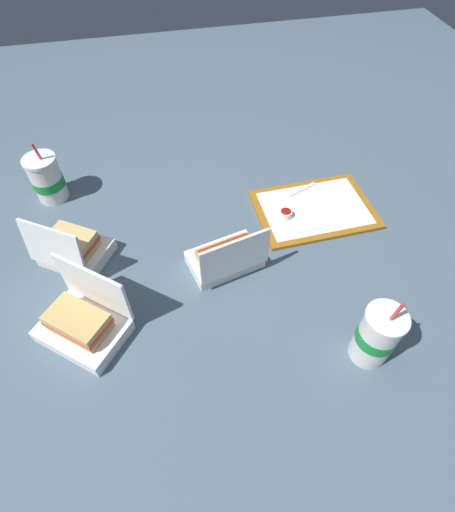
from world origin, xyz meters
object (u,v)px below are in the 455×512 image
at_px(clamshell_hotdog_center, 226,257).
at_px(soda_cup_front, 47,179).
at_px(ketchup_cup, 286,214).
at_px(plastic_fork, 302,189).
at_px(food_tray, 314,209).
at_px(soda_cup_center, 377,336).
at_px(clamshell_sandwich_left, 73,249).
at_px(clamshell_sandwich_back, 83,323).

distance_m(clamshell_hotdog_center, soda_cup_front, 0.64).
height_order(ketchup_cup, plastic_fork, ketchup_cup).
distance_m(food_tray, plastic_fork, 0.09).
height_order(ketchup_cup, soda_cup_center, soda_cup_center).
distance_m(clamshell_sandwich_left, soda_cup_center, 0.84).
relative_size(ketchup_cup, clamshell_sandwich_left, 0.17).
distance_m(clamshell_sandwich_left, soda_cup_front, 0.30).
distance_m(clamshell_hotdog_center, soda_cup_center, 0.44).
bearing_deg(plastic_fork, soda_cup_center, -114.24).
relative_size(clamshell_hotdog_center, clamshell_sandwich_back, 0.87).
bearing_deg(plastic_fork, food_tray, -103.50).
relative_size(ketchup_cup, soda_cup_front, 0.19).
bearing_deg(clamshell_sandwich_left, ketchup_cup, 1.74).
height_order(food_tray, clamshell_sandwich_left, clamshell_sandwich_left).
xyz_separation_m(ketchup_cup, clamshell_sandwich_back, (-0.61, -0.27, 0.02)).
relative_size(ketchup_cup, clamshell_hotdog_center, 0.18).
bearing_deg(clamshell_sandwich_back, ketchup_cup, 23.99).
height_order(clamshell_sandwich_left, clamshell_sandwich_back, clamshell_sandwich_back).
distance_m(ketchup_cup, soda_cup_front, 0.77).
bearing_deg(clamshell_sandwich_back, plastic_fork, 28.36).
bearing_deg(clamshell_sandwich_back, soda_cup_center, -17.07).
bearing_deg(food_tray, ketchup_cup, -169.98).
bearing_deg(plastic_fork, ketchup_cup, -151.51).
height_order(clamshell_sandwich_back, soda_cup_center, soda_cup_center).
distance_m(soda_cup_front, soda_cup_center, 1.08).
distance_m(clamshell_sandwich_back, soda_cup_front, 0.55).
bearing_deg(ketchup_cup, soda_cup_front, 159.46).
xyz_separation_m(plastic_fork, soda_cup_front, (-0.81, 0.16, 0.06)).
bearing_deg(clamshell_sandwich_left, clamshell_hotdog_center, -15.97).
bearing_deg(clamshell_sandwich_left, plastic_fork, 9.86).
relative_size(food_tray, ketchup_cup, 9.44).
distance_m(plastic_fork, clamshell_hotdog_center, 0.40).
height_order(clamshell_hotdog_center, soda_cup_front, soda_cup_front).
relative_size(clamshell_sandwich_back, soda_cup_front, 1.19).
bearing_deg(ketchup_cup, clamshell_sandwich_left, -178.26).
relative_size(ketchup_cup, clamshell_sandwich_back, 0.16).
height_order(plastic_fork, soda_cup_front, soda_cup_front).
bearing_deg(clamshell_sandwich_left, food_tray, 2.91).
xyz_separation_m(clamshell_sandwich_left, soda_cup_front, (-0.08, 0.29, 0.03)).
bearing_deg(soda_cup_front, soda_cup_center, -43.88).
height_order(ketchup_cup, soda_cup_front, soda_cup_front).
bearing_deg(clamshell_sandwich_back, soda_cup_front, 101.18).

